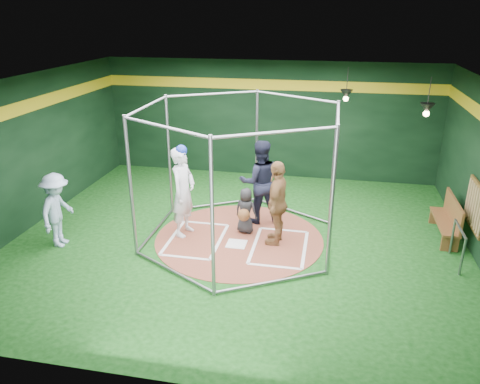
% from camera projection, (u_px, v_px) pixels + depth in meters
% --- Properties ---
extents(room_shell, '(10.10, 9.10, 3.53)m').
position_uv_depth(room_shell, '(239.00, 165.00, 10.00)').
color(room_shell, '#0D3A0D').
rests_on(room_shell, ground).
extents(clay_disc, '(3.80, 3.80, 0.01)m').
position_uv_depth(clay_disc, '(239.00, 238.00, 10.63)').
color(clay_disc, brown).
rests_on(clay_disc, ground).
extents(home_plate, '(0.43, 0.43, 0.01)m').
position_uv_depth(home_plate, '(236.00, 244.00, 10.35)').
color(home_plate, white).
rests_on(home_plate, clay_disc).
extents(batter_box_left, '(1.17, 1.77, 0.01)m').
position_uv_depth(batter_box_left, '(196.00, 239.00, 10.57)').
color(batter_box_left, white).
rests_on(batter_box_left, clay_disc).
extents(batter_box_right, '(1.17, 1.77, 0.01)m').
position_uv_depth(batter_box_right, '(279.00, 247.00, 10.22)').
color(batter_box_right, white).
rests_on(batter_box_right, clay_disc).
extents(batting_cage, '(4.05, 4.67, 3.00)m').
position_uv_depth(batting_cage, '(239.00, 176.00, 10.08)').
color(batting_cage, gray).
rests_on(batting_cage, ground).
extents(bat_rack, '(0.07, 1.25, 0.98)m').
position_uv_depth(bat_rack, '(475.00, 206.00, 9.71)').
color(bat_rack, brown).
rests_on(bat_rack, room_shell).
extents(pendant_lamp_near, '(0.34, 0.34, 0.90)m').
position_uv_depth(pendant_lamp_near, '(346.00, 94.00, 12.51)').
color(pendant_lamp_near, black).
rests_on(pendant_lamp_near, room_shell).
extents(pendant_lamp_far, '(0.34, 0.34, 0.90)m').
position_uv_depth(pendant_lamp_far, '(427.00, 108.00, 10.72)').
color(pendant_lamp_far, black).
rests_on(pendant_lamp_far, room_shell).
extents(batter_figure, '(0.62, 0.83, 2.12)m').
position_uv_depth(batter_figure, '(183.00, 191.00, 10.48)').
color(batter_figure, silver).
rests_on(batter_figure, clay_disc).
extents(visitor_leopard, '(0.55, 1.14, 1.89)m').
position_uv_depth(visitor_leopard, '(277.00, 203.00, 10.12)').
color(visitor_leopard, tan).
rests_on(visitor_leopard, clay_disc).
extents(catcher_figure, '(0.60, 0.62, 1.08)m').
position_uv_depth(catcher_figure, '(246.00, 211.00, 10.71)').
color(catcher_figure, black).
rests_on(catcher_figure, clay_disc).
extents(umpire, '(1.19, 1.05, 2.03)m').
position_uv_depth(umpire, '(260.00, 182.00, 11.14)').
color(umpire, black).
rests_on(umpire, clay_disc).
extents(bystander_blue, '(0.66, 1.10, 1.66)m').
position_uv_depth(bystander_blue, '(57.00, 210.00, 10.06)').
color(bystander_blue, '#A3BAD8').
rests_on(bystander_blue, ground).
extents(dugout_bench, '(0.37, 1.59, 0.93)m').
position_uv_depth(dugout_bench, '(449.00, 218.00, 10.55)').
color(dugout_bench, brown).
rests_on(dugout_bench, ground).
extents(steel_railing, '(0.05, 0.94, 0.81)m').
position_uv_depth(steel_railing, '(458.00, 240.00, 9.39)').
color(steel_railing, gray).
rests_on(steel_railing, ground).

